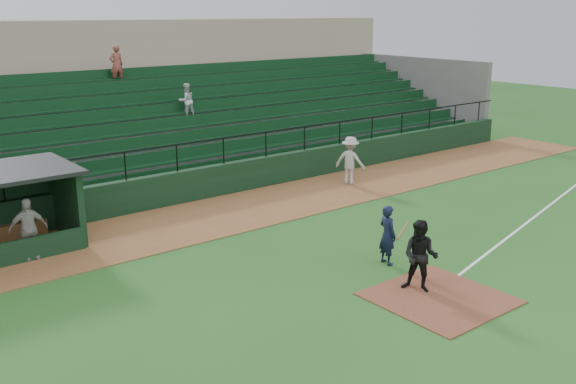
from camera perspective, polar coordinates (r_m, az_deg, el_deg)
ground at (r=17.08m, az=10.59°, el=-8.11°), size 90.00×90.00×0.00m
warning_track at (r=22.73m, az=-4.71°, el=-1.75°), size 40.00×4.00×0.03m
home_plate_dirt at (r=16.50m, az=13.23°, el=-9.10°), size 3.00×3.00×0.03m
foul_line at (r=23.93m, az=21.15°, el=-1.92°), size 17.49×4.44×0.01m
stadium_structure at (r=29.47m, az=-14.07°, el=6.44°), size 38.00×13.08×6.40m
batter_at_plate at (r=18.08m, az=8.80°, el=-3.77°), size 1.04×0.70×1.70m
umpire at (r=16.45m, az=11.63°, el=-5.60°), size 1.04×1.13×1.86m
runner at (r=26.15m, az=5.53°, el=2.79°), size 1.19×1.44×1.94m
dugout_player_a at (r=19.54m, az=-22.01°, el=-3.05°), size 1.08×0.54×1.78m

